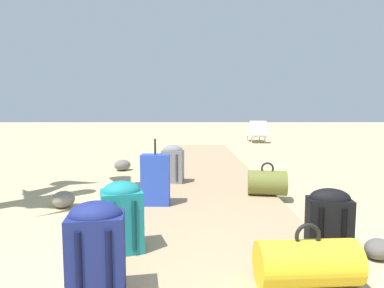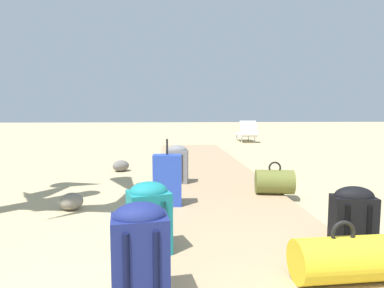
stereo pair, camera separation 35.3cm
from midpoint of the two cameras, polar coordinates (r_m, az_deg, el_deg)
name	(u,v)px [view 1 (the left image)]	position (r m, az deg, el deg)	size (l,w,h in m)	color
ground_plane	(207,192)	(4.75, 4.78, -8.39)	(60.00, 60.00, 0.00)	tan
boardwalk	(204,176)	(5.68, 3.90, -5.62)	(1.73, 9.69, 0.08)	tan
duffel_bag_olive	(267,183)	(4.38, 15.25, -6.54)	(0.53, 0.39, 0.43)	olive
backpack_navy	(96,249)	(1.96, -11.19, -17.55)	(0.34, 0.28, 0.58)	navy
suitcase_blue	(155,180)	(3.78, -3.72, -6.23)	(0.33, 0.19, 0.77)	#2847B7
backpack_black	(329,220)	(2.77, 26.27, -11.87)	(0.34, 0.23, 0.51)	black
backpack_teal	(122,214)	(2.59, -8.24, -12.08)	(0.37, 0.34, 0.55)	#197A7F
duffel_bag_yellow	(307,263)	(2.32, 23.80, -18.47)	(0.63, 0.32, 0.40)	gold
backpack_grey	(173,163)	(4.94, -1.34, -3.31)	(0.34, 0.27, 0.57)	slate
lounge_chair	(257,133)	(12.59, 11.99, 1.83)	(0.65, 1.54, 0.81)	white
rock_left_near	(63,199)	(4.21, -19.29, -9.11)	(0.25, 0.27, 0.20)	gray
rock_left_far	(122,165)	(6.51, -10.52, -3.64)	(0.33, 0.27, 0.21)	slate
rock_right_far	(378,249)	(3.15, 32.65, -15.20)	(0.25, 0.19, 0.16)	#5B5651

